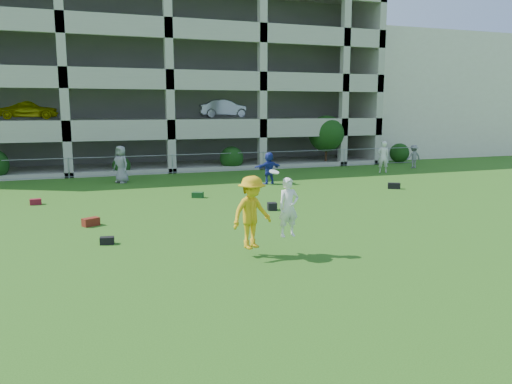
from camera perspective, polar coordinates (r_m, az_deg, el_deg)
name	(u,v)px	position (r m, az deg, el deg)	size (l,w,h in m)	color
ground	(304,261)	(13.37, 5.51, -7.89)	(100.00, 100.00, 0.00)	#235114
stucco_building	(401,97)	(48.72, 16.29, 10.37)	(16.00, 14.00, 10.00)	beige
bystander_c	(121,164)	(27.88, -15.18, 3.07)	(0.98, 0.64, 2.01)	gray
bystander_d	(269,168)	(26.55, 1.49, 2.76)	(1.58, 0.50, 1.70)	navy
bystander_e	(383,157)	(32.27, 14.33, 3.92)	(0.72, 0.47, 1.97)	silver
bystander_f	(414,156)	(35.25, 17.57, 3.89)	(1.01, 0.58, 1.56)	slate
bag_red_a	(91,222)	(18.08, -18.36, -3.26)	(0.55, 0.30, 0.28)	#55180E
bag_black_b	(107,241)	(15.55, -16.66, -5.33)	(0.40, 0.25, 0.22)	black
bag_green_c	(250,203)	(20.52, -0.75, -1.30)	(0.50, 0.35, 0.26)	#143716
crate_d	(272,206)	(19.79, 1.85, -1.65)	(0.35, 0.35, 0.30)	black
bag_black_e	(394,186)	(25.94, 15.49, 0.69)	(0.60, 0.30, 0.30)	black
bag_red_f	(35,202)	(22.87, -23.89, -1.03)	(0.45, 0.28, 0.24)	#5B0F15
bag_green_g	(198,195)	(22.69, -6.68, -0.33)	(0.50, 0.30, 0.25)	#153C18
frisbee_contest	(258,211)	(13.47, 0.23, -2.24)	(2.03, 1.16, 2.14)	gold
parking_garage	(149,81)	(39.65, -12.08, 12.28)	(30.00, 14.00, 12.00)	#9E998C
fence	(172,164)	(31.19, -9.53, 3.20)	(36.06, 0.06, 1.20)	gray
shrub_row	(240,146)	(32.90, -1.88, 5.22)	(34.38, 2.52, 3.50)	#163D11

